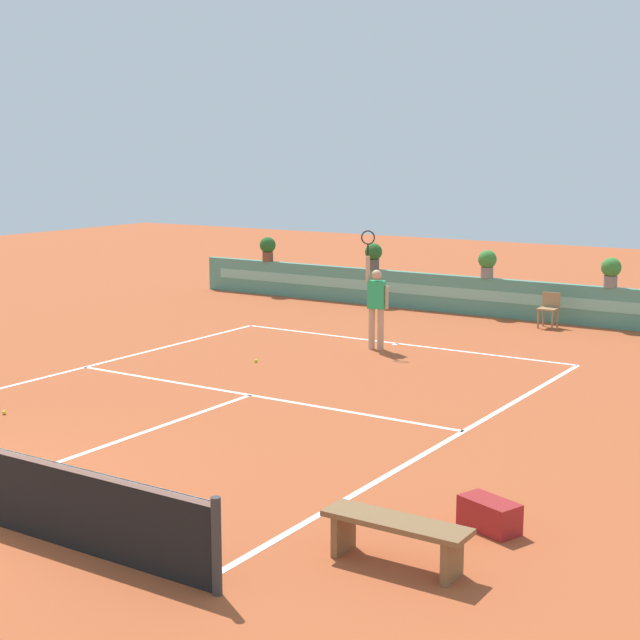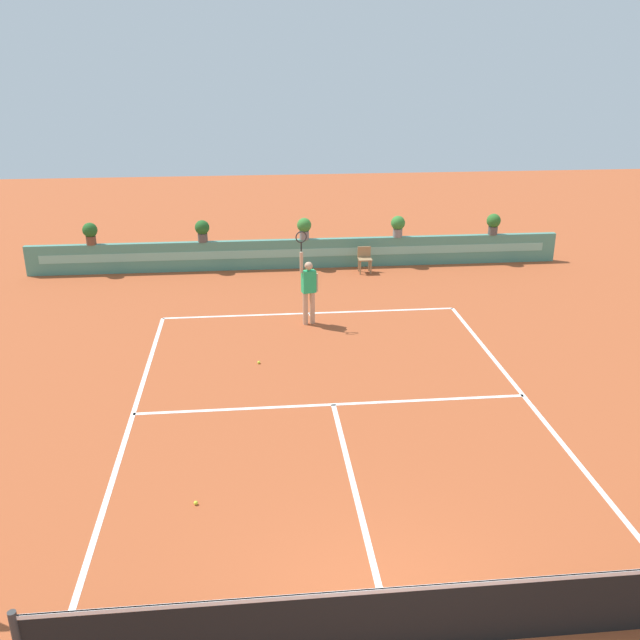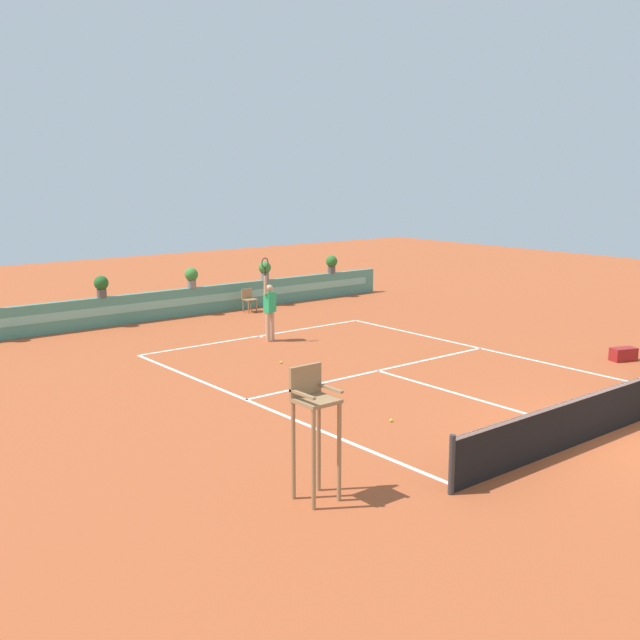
{
  "view_description": "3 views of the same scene",
  "coord_description": "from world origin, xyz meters",
  "views": [
    {
      "loc": [
        10.03,
        -6.86,
        4.28
      ],
      "look_at": [
        -0.04,
        8.75,
        1.0
      ],
      "focal_mm": 54.23,
      "sensor_mm": 36.0,
      "label": 1
    },
    {
      "loc": [
        -1.57,
        -6.4,
        6.86
      ],
      "look_at": [
        -0.04,
        8.75,
        1.0
      ],
      "focal_mm": 38.95,
      "sensor_mm": 36.0,
      "label": 2
    },
    {
      "loc": [
        -13.26,
        -7.61,
        5.09
      ],
      "look_at": [
        -0.04,
        8.75,
        1.0
      ],
      "focal_mm": 42.78,
      "sensor_mm": 36.0,
      "label": 3
    }
  ],
  "objects": [
    {
      "name": "ball_kid_chair",
      "position": [
        2.15,
        15.66,
        0.48
      ],
      "size": [
        0.44,
        0.44,
        0.85
      ],
      "color": "#99754C",
      "rests_on": "ground"
    },
    {
      "name": "potted_plant_left",
      "position": [
        -3.2,
        16.39,
        1.41
      ],
      "size": [
        0.48,
        0.48,
        0.72
      ],
      "color": "#514C47",
      "rests_on": "back_wall_barrier"
    },
    {
      "name": "potted_plant_centre",
      "position": [
        0.19,
        16.39,
        1.41
      ],
      "size": [
        0.48,
        0.48,
        0.72
      ],
      "color": "gray",
      "rests_on": "back_wall_barrier"
    },
    {
      "name": "potted_plant_far_left",
      "position": [
        -6.83,
        16.39,
        1.41
      ],
      "size": [
        0.48,
        0.48,
        0.72
      ],
      "color": "brown",
      "rests_on": "back_wall_barrier"
    },
    {
      "name": "potted_plant_right",
      "position": [
        3.39,
        16.39,
        1.41
      ],
      "size": [
        0.48,
        0.48,
        0.72
      ],
      "color": "gray",
      "rests_on": "back_wall_barrier"
    },
    {
      "name": "tennis_ball_near_baseline",
      "position": [
        -2.63,
        3.2,
        0.03
      ],
      "size": [
        0.07,
        0.07,
        0.07
      ],
      "primitive_type": "sphere",
      "color": "#CCE033",
      "rests_on": "ground"
    },
    {
      "name": "potted_plant_far_right",
      "position": [
        6.74,
        16.39,
        1.41
      ],
      "size": [
        0.48,
        0.48,
        0.72
      ],
      "color": "#514C47",
      "rests_on": "back_wall_barrier"
    },
    {
      "name": "net",
      "position": [
        0.0,
        0.0,
        0.51
      ],
      "size": [
        8.92,
        0.1,
        1.0
      ],
      "color": "#333333",
      "rests_on": "ground"
    },
    {
      "name": "tennis_player",
      "position": [
        -0.12,
        11.1,
        1.05
      ],
      "size": [
        0.6,
        0.31,
        2.58
      ],
      "color": "tan",
      "rests_on": "ground"
    },
    {
      "name": "ground_plane",
      "position": [
        0.0,
        6.0,
        0.0
      ],
      "size": [
        60.0,
        60.0,
        0.0
      ],
      "primitive_type": "plane",
      "color": "#A84C28"
    },
    {
      "name": "tennis_ball_mid_court",
      "position": [
        -1.51,
        8.61,
        0.03
      ],
      "size": [
        0.07,
        0.07,
        0.07
      ],
      "primitive_type": "sphere",
      "color": "#CCE033",
      "rests_on": "ground"
    },
    {
      "name": "court_lines",
      "position": [
        0.0,
        6.72,
        0.0
      ],
      "size": [
        8.32,
        11.94,
        0.01
      ],
      "color": "white",
      "rests_on": "ground"
    },
    {
      "name": "back_wall_barrier",
      "position": [
        0.0,
        16.39,
        0.5
      ],
      "size": [
        18.0,
        0.21,
        1.0
      ],
      "color": "#4C8E7A",
      "rests_on": "ground"
    }
  ]
}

